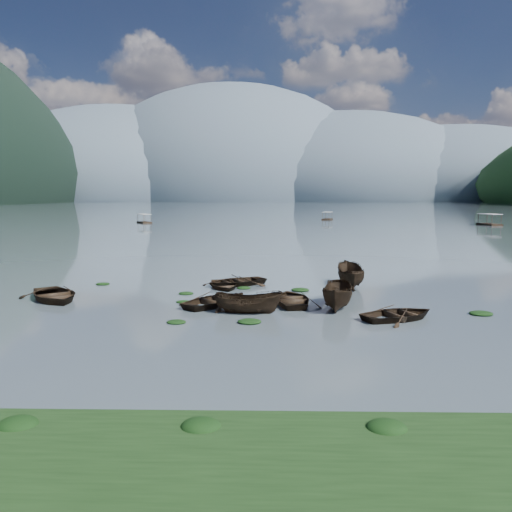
{
  "coord_description": "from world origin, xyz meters",
  "views": [
    {
      "loc": [
        0.75,
        -24.8,
        6.34
      ],
      "look_at": [
        0.0,
        12.0,
        2.0
      ],
      "focal_mm": 35.0,
      "sensor_mm": 36.0,
      "label": 1
    }
  ],
  "objects_px": {
    "rowboat_0": "(54,300)",
    "pontoon_left": "(144,223)",
    "rowboat_3": "(292,303)",
    "pontoon_centre": "(327,220)"
  },
  "relations": [
    {
      "from": "rowboat_0",
      "to": "pontoon_left",
      "type": "xyz_separation_m",
      "value": [
        -17.19,
        93.39,
        0.0
      ]
    },
    {
      "from": "pontoon_centre",
      "to": "pontoon_left",
      "type": "bearing_deg",
      "value": -141.16
    },
    {
      "from": "pontoon_left",
      "to": "rowboat_0",
      "type": "bearing_deg",
      "value": -110.33
    },
    {
      "from": "rowboat_0",
      "to": "pontoon_left",
      "type": "distance_m",
      "value": 94.95
    },
    {
      "from": "pontoon_left",
      "to": "rowboat_3",
      "type": "bearing_deg",
      "value": -102.01
    },
    {
      "from": "pontoon_left",
      "to": "pontoon_centre",
      "type": "relative_size",
      "value": 1.0
    },
    {
      "from": "rowboat_3",
      "to": "pontoon_centre",
      "type": "xyz_separation_m",
      "value": [
        15.77,
        112.78,
        0.0
      ]
    },
    {
      "from": "rowboat_0",
      "to": "pontoon_left",
      "type": "relative_size",
      "value": 0.91
    },
    {
      "from": "pontoon_left",
      "to": "pontoon_centre",
      "type": "bearing_deg",
      "value": -9.32
    },
    {
      "from": "rowboat_3",
      "to": "pontoon_centre",
      "type": "distance_m",
      "value": 113.87
    }
  ]
}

